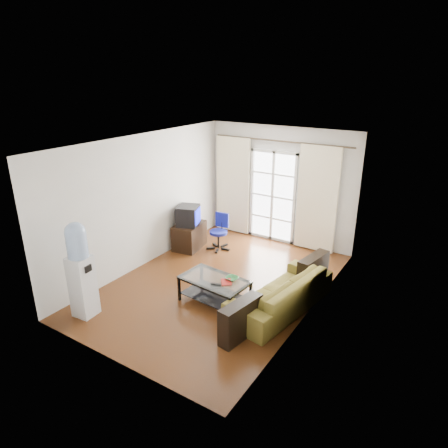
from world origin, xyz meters
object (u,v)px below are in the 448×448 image
(tv_stand, at_px, (189,236))
(crt_tv, at_px, (187,215))
(water_cooler, at_px, (80,268))
(task_chair, at_px, (219,239))
(coffee_table, at_px, (214,288))
(sofa, at_px, (281,292))

(tv_stand, bearing_deg, crt_tv, -96.60)
(tv_stand, relative_size, water_cooler, 0.48)
(crt_tv, bearing_deg, task_chair, 11.47)
(tv_stand, bearing_deg, coffee_table, -52.17)
(crt_tv, xyz_separation_m, water_cooler, (0.19, -3.06, 0.06))
(sofa, height_order, coffee_table, sofa)
(crt_tv, distance_m, task_chair, 0.90)
(sofa, xyz_separation_m, tv_stand, (-2.85, 1.20, -0.02))
(crt_tv, height_order, task_chair, crt_tv)
(task_chair, relative_size, water_cooler, 0.50)
(tv_stand, bearing_deg, sofa, -32.33)
(coffee_table, height_order, tv_stand, tv_stand)
(coffee_table, height_order, water_cooler, water_cooler)
(tv_stand, relative_size, task_chair, 0.96)
(crt_tv, bearing_deg, coffee_table, -61.94)
(coffee_table, relative_size, task_chair, 1.48)
(tv_stand, xyz_separation_m, task_chair, (0.61, 0.31, -0.05))
(task_chair, xyz_separation_m, water_cooler, (-0.41, -3.43, 0.62))
(coffee_table, xyz_separation_m, crt_tv, (-1.81, 1.62, 0.50))
(sofa, xyz_separation_m, task_chair, (-2.25, 1.52, -0.06))
(water_cooler, bearing_deg, sofa, 30.64)
(sofa, relative_size, crt_tv, 3.65)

